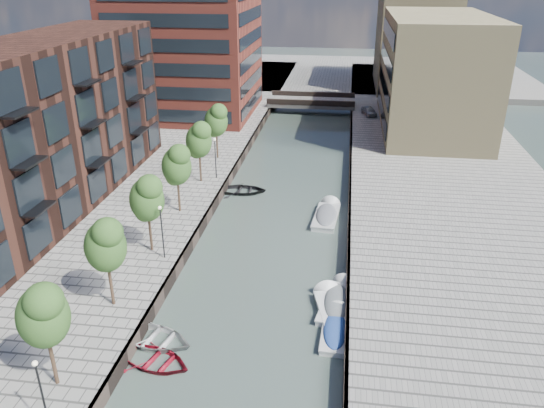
% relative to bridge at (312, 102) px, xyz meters
% --- Properties ---
extents(water, '(300.00, 300.00, 0.00)m').
position_rel_bridge_xyz_m(water, '(0.00, -32.00, -1.39)').
color(water, '#38473F').
rests_on(water, ground).
extents(quay_right, '(20.00, 140.00, 1.00)m').
position_rel_bridge_xyz_m(quay_right, '(16.00, -32.00, -0.89)').
color(quay_right, gray).
rests_on(quay_right, ground).
extents(quay_wall_left, '(0.25, 140.00, 1.00)m').
position_rel_bridge_xyz_m(quay_wall_left, '(-6.10, -32.00, -0.89)').
color(quay_wall_left, '#332823').
rests_on(quay_wall_left, ground).
extents(quay_wall_right, '(0.25, 140.00, 1.00)m').
position_rel_bridge_xyz_m(quay_wall_right, '(6.10, -32.00, -0.89)').
color(quay_wall_right, '#332823').
rests_on(quay_wall_right, ground).
extents(far_closure, '(80.00, 40.00, 1.00)m').
position_rel_bridge_xyz_m(far_closure, '(0.00, 28.00, -0.89)').
color(far_closure, gray).
rests_on(far_closure, ground).
extents(apartment_block, '(8.00, 38.00, 14.00)m').
position_rel_bridge_xyz_m(apartment_block, '(-20.00, -42.00, 6.61)').
color(apartment_block, black).
rests_on(apartment_block, quay_left).
extents(tower, '(18.00, 18.00, 30.00)m').
position_rel_bridge_xyz_m(tower, '(-17.00, -7.00, 14.61)').
color(tower, maroon).
rests_on(tower, quay_left).
extents(tan_block_near, '(12.00, 25.00, 14.00)m').
position_rel_bridge_xyz_m(tan_block_near, '(16.00, -10.00, 6.61)').
color(tan_block_near, tan).
rests_on(tan_block_near, quay_right).
extents(tan_block_far, '(12.00, 20.00, 16.00)m').
position_rel_bridge_xyz_m(tan_block_far, '(16.00, 16.00, 7.61)').
color(tan_block_far, tan).
rests_on(tan_block_far, quay_right).
extents(bridge, '(13.00, 6.00, 1.30)m').
position_rel_bridge_xyz_m(bridge, '(0.00, 0.00, 0.00)').
color(bridge, gray).
rests_on(bridge, ground).
extents(tree_1, '(2.50, 2.50, 5.95)m').
position_rel_bridge_xyz_m(tree_1, '(-8.50, -61.00, 3.92)').
color(tree_1, '#382619').
rests_on(tree_1, quay_left).
extents(tree_2, '(2.50, 2.50, 5.95)m').
position_rel_bridge_xyz_m(tree_2, '(-8.50, -54.00, 3.92)').
color(tree_2, '#382619').
rests_on(tree_2, quay_left).
extents(tree_3, '(2.50, 2.50, 5.95)m').
position_rel_bridge_xyz_m(tree_3, '(-8.50, -47.00, 3.92)').
color(tree_3, '#382619').
rests_on(tree_3, quay_left).
extents(tree_4, '(2.50, 2.50, 5.95)m').
position_rel_bridge_xyz_m(tree_4, '(-8.50, -40.00, 3.92)').
color(tree_4, '#382619').
rests_on(tree_4, quay_left).
extents(tree_5, '(2.50, 2.50, 5.95)m').
position_rel_bridge_xyz_m(tree_5, '(-8.50, -33.00, 3.92)').
color(tree_5, '#382619').
rests_on(tree_5, quay_left).
extents(tree_6, '(2.50, 2.50, 5.95)m').
position_rel_bridge_xyz_m(tree_6, '(-8.50, -26.00, 3.92)').
color(tree_6, '#382619').
rests_on(tree_6, quay_left).
extents(lamp_0, '(0.24, 0.24, 4.12)m').
position_rel_bridge_xyz_m(lamp_0, '(-7.20, -64.00, 2.12)').
color(lamp_0, black).
rests_on(lamp_0, quay_left).
extents(lamp_1, '(0.24, 0.24, 4.12)m').
position_rel_bridge_xyz_m(lamp_1, '(-7.20, -48.00, 2.12)').
color(lamp_1, black).
rests_on(lamp_1, quay_left).
extents(lamp_2, '(0.24, 0.24, 4.12)m').
position_rel_bridge_xyz_m(lamp_2, '(-7.20, -32.00, 2.12)').
color(lamp_2, black).
rests_on(lamp_2, quay_left).
extents(sloop_2, '(5.01, 4.17, 0.89)m').
position_rel_bridge_xyz_m(sloop_2, '(-4.50, -57.83, -1.39)').
color(sloop_2, maroon).
rests_on(sloop_2, ground).
extents(sloop_3, '(5.50, 4.45, 1.01)m').
position_rel_bridge_xyz_m(sloop_3, '(-5.19, -56.06, -1.39)').
color(sloop_3, '#BABAB8').
rests_on(sloop_3, ground).
extents(sloop_4, '(5.01, 3.76, 0.98)m').
position_rel_bridge_xyz_m(sloop_4, '(-4.37, -33.01, -1.39)').
color(sloop_4, black).
rests_on(sloop_4, ground).
extents(motorboat_1, '(2.62, 5.43, 1.74)m').
position_rel_bridge_xyz_m(motorboat_1, '(5.48, -50.55, -1.18)').
color(motorboat_1, silver).
rests_on(motorboat_1, ground).
extents(motorboat_2, '(3.20, 5.88, 1.86)m').
position_rel_bridge_xyz_m(motorboat_2, '(5.21, -51.61, -1.28)').
color(motorboat_2, white).
rests_on(motorboat_2, ground).
extents(motorboat_3, '(1.77, 4.62, 1.52)m').
position_rel_bridge_xyz_m(motorboat_3, '(5.42, -53.46, -1.21)').
color(motorboat_3, silver).
rests_on(motorboat_3, ground).
extents(motorboat_4, '(2.40, 5.78, 1.88)m').
position_rel_bridge_xyz_m(motorboat_4, '(4.14, -37.46, -1.16)').
color(motorboat_4, silver).
rests_on(motorboat_4, ground).
extents(car, '(2.49, 3.93, 1.25)m').
position_rel_bridge_xyz_m(car, '(8.50, -5.30, 0.23)').
color(car, '#999B9D').
rests_on(car, quay_right).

